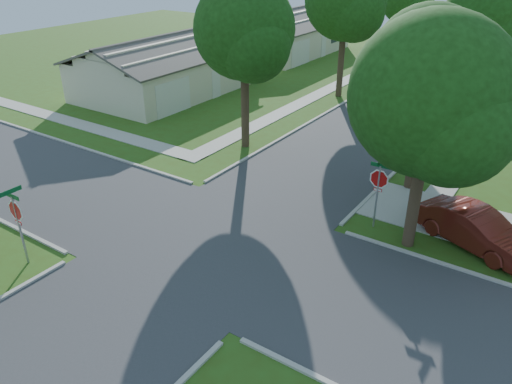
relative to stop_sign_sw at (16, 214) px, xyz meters
The scene contains 18 objects.
ground 6.95m from the stop_sign_sw, 45.00° to the left, with size 100.00×100.00×0.00m, color #355116.
road_ns 6.95m from the stop_sign_sw, 45.00° to the left, with size 7.00×100.00×0.02m, color #333335.
sidewalk_ne 32.61m from the stop_sign_sw, 70.62° to the left, with size 1.20×40.00×0.04m, color #9E9B91.
sidewalk_nw 30.80m from the stop_sign_sw, 92.61° to the left, with size 1.20×40.00×0.04m, color #9E9B91.
driveway 17.38m from the stop_sign_sw, 43.12° to the left, with size 8.80×3.60×0.05m, color #9E9B91.
stop_sign_sw is the anchor object (origin of this frame).
stop_sign_ne 13.29m from the stop_sign_sw, 45.00° to the left, with size 1.05×0.80×2.98m.
tree_e_near 17.04m from the stop_sign_sw, 55.41° to the left, with size 4.97×4.80×8.28m.
tree_e_mid 27.71m from the stop_sign_sw, 69.80° to the left, with size 5.59×5.40×9.21m.
tree_w_near 14.30m from the stop_sign_sw, 89.77° to the left, with size 5.38×5.20×8.97m.
tree_w_mid 26.09m from the stop_sign_sw, 89.87° to the left, with size 5.80×5.60×9.56m.
tree_w_far 38.86m from the stop_sign_sw, 89.93° to the left, with size 4.76×4.60×8.04m.
tree_ne_corner 14.64m from the stop_sign_sw, 38.84° to the left, with size 5.80×5.60×8.66m.
house_nw_near 22.71m from the stop_sign_sw, 119.83° to the left, with size 8.42×13.60×4.23m.
house_nw_far 38.40m from the stop_sign_sw, 107.10° to the left, with size 8.42×13.60×4.23m.
car_driveway 16.64m from the stop_sign_sw, 37.93° to the left, with size 1.58×4.53×1.49m, color #5B1A12.
car_curb_east 38.95m from the stop_sign_sw, 78.29° to the left, with size 1.58×3.92×1.33m, color black.
car_curb_west 44.28m from the stop_sign_sw, 85.46° to the left, with size 1.95×4.80×1.39m, color black.
Camera 1 is at (10.51, -12.44, 10.53)m, focal length 35.00 mm.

